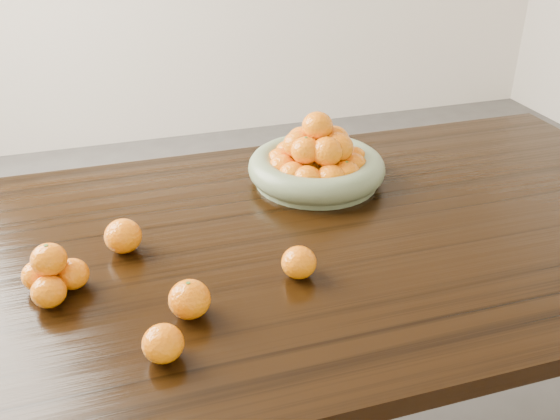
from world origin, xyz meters
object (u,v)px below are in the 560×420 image
object	(u,v)px
dining_table	(283,271)
orange_pyramid	(52,275)
fruit_bowl	(317,163)
loose_orange_0	(190,299)

from	to	relation	value
dining_table	orange_pyramid	distance (m)	0.49
fruit_bowl	orange_pyramid	size ratio (longest dim) A/B	2.79
orange_pyramid	loose_orange_0	bearing A→B (deg)	-31.36
dining_table	fruit_bowl	bearing A→B (deg)	55.26
fruit_bowl	loose_orange_0	size ratio (longest dim) A/B	4.57
fruit_bowl	orange_pyramid	bearing A→B (deg)	-154.68
fruit_bowl	orange_pyramid	distance (m)	0.70
fruit_bowl	loose_orange_0	distance (m)	0.60
orange_pyramid	loose_orange_0	size ratio (longest dim) A/B	1.64
dining_table	fruit_bowl	world-z (taller)	fruit_bowl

